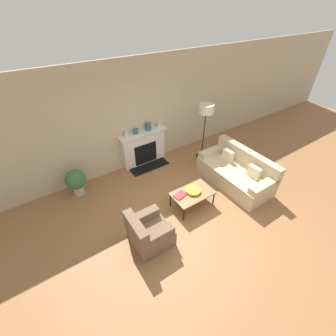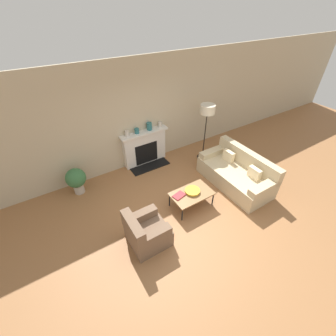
% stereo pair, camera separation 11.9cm
% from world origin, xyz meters
% --- Properties ---
extents(ground_plane, '(18.00, 18.00, 0.00)m').
position_xyz_m(ground_plane, '(0.00, 0.00, 0.00)').
color(ground_plane, '#99663D').
extents(wall_back, '(18.00, 0.06, 2.90)m').
position_xyz_m(wall_back, '(0.00, 2.65, 1.45)').
color(wall_back, '#BCAD8E').
rests_on(wall_back, ground_plane).
extents(fireplace, '(1.38, 0.59, 1.02)m').
position_xyz_m(fireplace, '(0.13, 2.51, 0.50)').
color(fireplace, silver).
rests_on(fireplace, ground_plane).
extents(couch, '(0.96, 1.94, 0.86)m').
position_xyz_m(couch, '(1.69, 0.41, 0.31)').
color(couch, '#CCB78E').
rests_on(couch, ground_plane).
extents(armchair_near, '(0.75, 0.73, 0.78)m').
position_xyz_m(armchair_near, '(-1.14, 0.05, 0.30)').
color(armchair_near, brown).
rests_on(armchair_near, ground_plane).
extents(coffee_table, '(0.95, 0.60, 0.39)m').
position_xyz_m(coffee_table, '(0.21, 0.38, 0.36)').
color(coffee_table, olive).
rests_on(coffee_table, ground_plane).
extents(bowl, '(0.35, 0.35, 0.06)m').
position_xyz_m(bowl, '(0.25, 0.40, 0.43)').
color(bowl, gold).
rests_on(bowl, coffee_table).
extents(book, '(0.31, 0.24, 0.02)m').
position_xyz_m(book, '(-0.08, 0.46, 0.40)').
color(book, '#9E2D33').
rests_on(book, coffee_table).
extents(floor_lamp, '(0.41, 0.41, 1.69)m').
position_xyz_m(floor_lamp, '(1.71, 1.80, 1.43)').
color(floor_lamp, black).
rests_on(floor_lamp, ground_plane).
extents(mantel_vase_left, '(0.11, 0.11, 0.15)m').
position_xyz_m(mantel_vase_left, '(-0.36, 2.52, 1.10)').
color(mantel_vase_left, beige).
rests_on(mantel_vase_left, fireplace).
extents(mantel_vase_center_left, '(0.12, 0.12, 0.14)m').
position_xyz_m(mantel_vase_center_left, '(-0.07, 2.52, 1.09)').
color(mantel_vase_center_left, '#28666B').
rests_on(mantel_vase_center_left, fireplace).
extents(mantel_vase_center_right, '(0.15, 0.15, 0.21)m').
position_xyz_m(mantel_vase_center_right, '(0.31, 2.52, 1.12)').
color(mantel_vase_center_right, '#28666B').
rests_on(mantel_vase_center_right, fireplace).
extents(mantel_vase_right, '(0.11, 0.11, 0.15)m').
position_xyz_m(mantel_vase_right, '(0.65, 2.52, 1.09)').
color(mantel_vase_right, beige).
rests_on(mantel_vase_right, fireplace).
extents(potted_plant, '(0.48, 0.48, 0.70)m').
position_xyz_m(potted_plant, '(-1.90, 2.24, 0.42)').
color(potted_plant, '#B2A899').
rests_on(potted_plant, ground_plane).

